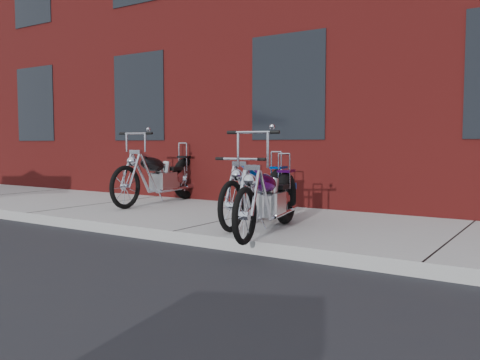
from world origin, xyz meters
The scene contains 6 objects.
ground centered at (0.00, 0.00, 0.00)m, with size 120.00×120.00×0.00m, color black.
sidewalk centered at (0.00, 1.50, 0.07)m, with size 22.00×3.00×0.15m, color #9C9B99.
building_brick centered at (0.00, 8.00, 4.00)m, with size 22.00×10.00×8.00m, color maroon.
chopper_purple centered at (1.04, 0.58, 0.55)m, with size 0.66×2.17×1.23m.
chopper_blue centered at (0.53, 1.18, 0.55)m, with size 0.55×2.22×0.97m.
chopper_third centered at (-2.15, 2.15, 0.60)m, with size 0.61×2.52×1.28m.
Camera 1 is at (4.12, -4.76, 1.24)m, focal length 38.00 mm.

